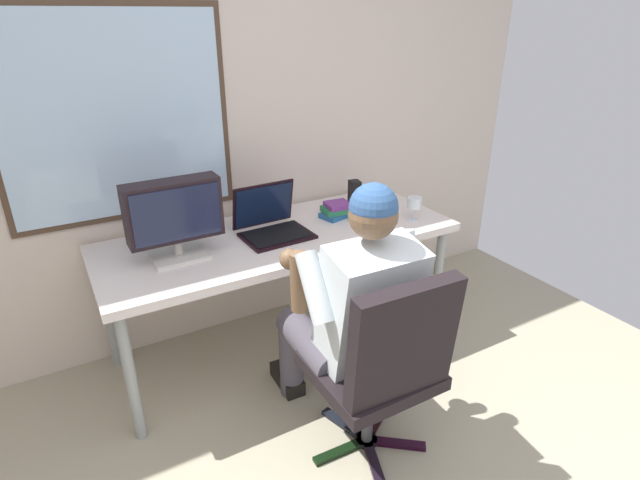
% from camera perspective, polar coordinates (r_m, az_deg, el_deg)
% --- Properties ---
extents(wall_rear, '(4.57, 0.08, 2.73)m').
position_cam_1_polar(wall_rear, '(2.79, -14.88, 14.69)').
color(wall_rear, beige).
rests_on(wall_rear, ground).
extents(desk, '(1.89, 0.74, 0.72)m').
position_cam_1_polar(desk, '(2.71, -4.57, -0.45)').
color(desk, gray).
rests_on(desk, ground).
extents(office_chair, '(0.51, 0.53, 0.93)m').
position_cam_1_polar(office_chair, '(2.08, 7.42, -13.62)').
color(office_chair, black).
rests_on(office_chair, ground).
extents(person_seated, '(0.54, 0.78, 1.23)m').
position_cam_1_polar(person_seated, '(2.19, 3.74, -7.69)').
color(person_seated, '#4A4550').
rests_on(person_seated, ground).
extents(crt_monitor, '(0.44, 0.21, 0.38)m').
position_cam_1_polar(crt_monitor, '(2.43, -16.26, 2.90)').
color(crt_monitor, beige).
rests_on(crt_monitor, desk).
extents(laptop, '(0.36, 0.32, 0.26)m').
position_cam_1_polar(laptop, '(2.68, -5.62, 2.14)').
color(laptop, black).
rests_on(laptop, desk).
extents(wine_glass, '(0.08, 0.08, 0.14)m').
position_cam_1_polar(wine_glass, '(2.87, 10.66, 4.07)').
color(wine_glass, silver).
rests_on(wine_glass, desk).
extents(desk_speaker, '(0.07, 0.08, 0.16)m').
position_cam_1_polar(desk_speaker, '(3.05, 3.94, 5.30)').
color(desk_speaker, black).
rests_on(desk_speaker, desk).
extents(book_stack, '(0.19, 0.16, 0.09)m').
position_cam_1_polar(book_stack, '(2.89, 1.89, 3.41)').
color(book_stack, '#21578E').
rests_on(book_stack, desk).
extents(cd_case, '(0.15, 0.14, 0.01)m').
position_cam_1_polar(cd_case, '(2.81, 6.55, 1.80)').
color(cd_case, teal).
rests_on(cd_case, desk).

